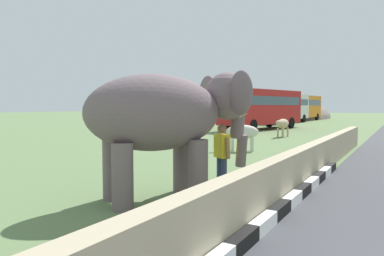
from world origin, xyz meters
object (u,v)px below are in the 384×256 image
at_px(person_handler, 222,153).
at_px(bus_orange, 303,106).
at_px(cow_near, 241,132).
at_px(bus_white, 286,106).
at_px(elephant, 170,115).
at_px(cow_mid, 283,124).
at_px(bus_red, 262,106).

bearing_deg(person_handler, bus_orange, 11.14).
bearing_deg(cow_near, bus_white, 12.18).
xyz_separation_m(elephant, bus_orange, (44.24, 7.79, 0.18)).
bearing_deg(bus_orange, elephant, -170.01).
relative_size(person_handler, cow_near, 0.89).
relative_size(elephant, cow_mid, 2.08).
distance_m(bus_white, bus_orange, 7.90).
height_order(bus_red, bus_white, same).
relative_size(bus_red, bus_white, 1.06).
bearing_deg(cow_near, bus_orange, 9.34).
bearing_deg(cow_mid, bus_white, 15.68).
distance_m(person_handler, cow_mid, 15.98).
relative_size(cow_near, cow_mid, 0.98).
height_order(elephant, cow_near, elephant).
bearing_deg(person_handler, bus_red, 17.45).
bearing_deg(elephant, bus_orange, 9.99).
relative_size(bus_white, cow_near, 5.19).
distance_m(person_handler, bus_white, 36.11).
bearing_deg(cow_mid, person_handler, -168.67).
bearing_deg(bus_red, cow_mid, -150.32).
bearing_deg(bus_red, bus_orange, 3.80).
bearing_deg(cow_near, person_handler, -160.50).
xyz_separation_m(person_handler, cow_near, (7.36, 2.61, -0.06)).
relative_size(bus_orange, cow_near, 5.21).
xyz_separation_m(bus_white, bus_orange, (7.90, -0.12, 0.00)).
height_order(elephant, person_handler, elephant).
height_order(bus_red, cow_mid, bus_red).
relative_size(bus_red, cow_near, 5.48).
height_order(bus_white, bus_orange, same).
relative_size(person_handler, cow_mid, 0.87).
bearing_deg(bus_white, cow_mid, -164.32).
xyz_separation_m(elephant, bus_red, (23.92, 6.44, 0.18)).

